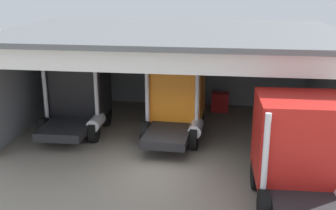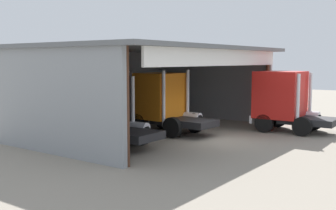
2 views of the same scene
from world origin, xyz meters
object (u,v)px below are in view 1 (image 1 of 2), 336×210
Objects in this scene: truck_red_center_bay at (299,148)px; oil_drum at (292,104)px; truck_orange_left_bay at (176,98)px; tool_cart at (220,102)px; truck_black_center_left_bay at (78,93)px.

truck_red_center_bay is 9.67m from oil_drum.
truck_orange_left_bay is 1.09× the size of truck_red_center_bay.
truck_orange_left_bay is 4.91× the size of tool_cart.
tool_cart reaches higher than oil_drum.
truck_black_center_left_bay reaches higher than truck_red_center_bay.
truck_orange_left_bay is 5.41× the size of oil_drum.
truck_red_center_bay is at bearing -97.80° from oil_drum.
tool_cart is at bearing 103.58° from truck_red_center_bay.
truck_black_center_left_bay is at bearing -150.20° from tool_cart.
truck_red_center_bay is at bearing -47.47° from truck_orange_left_bay.
truck_red_center_bay is at bearing -74.45° from tool_cart.
truck_black_center_left_bay reaches higher than tool_cart.
truck_black_center_left_bay is 4.86× the size of oil_drum.
oil_drum is at bearing 5.92° from tool_cart.
oil_drum is (10.34, 4.12, -1.33)m from truck_black_center_left_bay.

